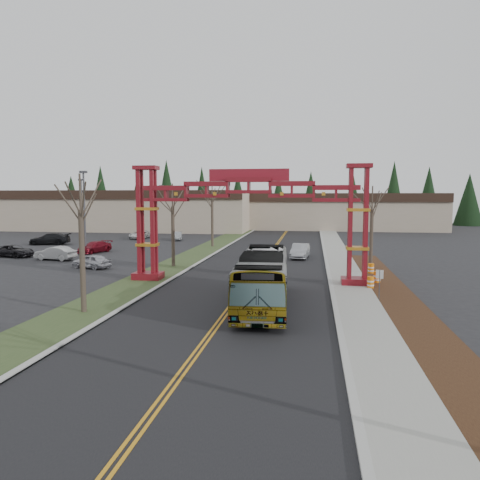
% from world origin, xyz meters
% --- Properties ---
extents(ground, '(200.00, 200.00, 0.00)m').
position_xyz_m(ground, '(0.00, 0.00, 0.00)').
color(ground, black).
rests_on(ground, ground).
extents(road, '(12.00, 110.00, 0.02)m').
position_xyz_m(road, '(0.00, 25.00, 0.01)').
color(road, black).
rests_on(road, ground).
extents(lane_line_left, '(0.12, 100.00, 0.01)m').
position_xyz_m(lane_line_left, '(-0.12, 25.00, 0.03)').
color(lane_line_left, orange).
rests_on(lane_line_left, road).
extents(lane_line_right, '(0.12, 100.00, 0.01)m').
position_xyz_m(lane_line_right, '(0.12, 25.00, 0.03)').
color(lane_line_right, orange).
rests_on(lane_line_right, road).
extents(curb_right, '(0.30, 110.00, 0.15)m').
position_xyz_m(curb_right, '(6.15, 25.00, 0.07)').
color(curb_right, '#ADADA8').
rests_on(curb_right, ground).
extents(sidewalk_right, '(2.60, 110.00, 0.14)m').
position_xyz_m(sidewalk_right, '(7.60, 25.00, 0.08)').
color(sidewalk_right, gray).
rests_on(sidewalk_right, ground).
extents(landscape_strip, '(2.60, 50.00, 0.12)m').
position_xyz_m(landscape_strip, '(10.20, 10.00, 0.06)').
color(landscape_strip, black).
rests_on(landscape_strip, ground).
extents(grass_median, '(4.00, 110.00, 0.08)m').
position_xyz_m(grass_median, '(-8.00, 25.00, 0.04)').
color(grass_median, '#2F4422').
rests_on(grass_median, ground).
extents(curb_left, '(0.30, 110.00, 0.15)m').
position_xyz_m(curb_left, '(-6.15, 25.00, 0.07)').
color(curb_left, '#ADADA8').
rests_on(curb_left, ground).
extents(gateway_arch, '(18.20, 1.60, 8.90)m').
position_xyz_m(gateway_arch, '(0.00, 18.00, 5.98)').
color(gateway_arch, maroon).
rests_on(gateway_arch, ground).
extents(retail_building_west, '(46.00, 22.30, 7.50)m').
position_xyz_m(retail_building_west, '(-30.00, 71.96, 3.76)').
color(retail_building_west, tan).
rests_on(retail_building_west, ground).
extents(retail_building_east, '(38.00, 20.30, 7.00)m').
position_xyz_m(retail_building_east, '(10.00, 79.95, 3.51)').
color(retail_building_east, tan).
rests_on(retail_building_east, ground).
extents(conifer_treeline, '(116.10, 5.60, 13.00)m').
position_xyz_m(conifer_treeline, '(0.25, 92.00, 6.49)').
color(conifer_treeline, black).
rests_on(conifer_treeline, ground).
extents(transit_bus, '(3.46, 12.03, 3.31)m').
position_xyz_m(transit_bus, '(1.88, 10.69, 1.66)').
color(transit_bus, '#96989D').
rests_on(transit_bus, ground).
extents(silver_sedan, '(2.02, 4.77, 1.53)m').
position_xyz_m(silver_sedan, '(3.49, 32.54, 0.77)').
color(silver_sedan, '#A5A8AD').
rests_on(silver_sedan, ground).
extents(parked_car_near_a, '(4.10, 2.66, 1.30)m').
position_xyz_m(parked_car_near_a, '(-15.10, 22.76, 0.65)').
color(parked_car_near_a, '#ADACB4').
rests_on(parked_car_near_a, ground).
extents(parked_car_near_b, '(4.46, 2.13, 1.41)m').
position_xyz_m(parked_car_near_b, '(-21.30, 27.29, 0.70)').
color(parked_car_near_b, '#BCBCBC').
rests_on(parked_car_near_b, ground).
extents(parked_car_near_c, '(4.92, 2.85, 1.29)m').
position_xyz_m(parked_car_near_c, '(-27.18, 28.89, 0.64)').
color(parked_car_near_c, black).
rests_on(parked_car_near_c, ground).
extents(parked_car_mid_a, '(3.06, 4.85, 1.31)m').
position_xyz_m(parked_car_mid_a, '(-20.18, 33.68, 0.65)').
color(parked_car_mid_a, maroon).
rests_on(parked_car_mid_a, ground).
extents(parked_car_far_a, '(2.25, 3.99, 1.24)m').
position_xyz_m(parked_car_far_a, '(-15.02, 49.68, 0.62)').
color(parked_car_far_a, '#9A9EA1').
rests_on(parked_car_far_a, ground).
extents(parked_car_far_b, '(2.23, 4.80, 1.33)m').
position_xyz_m(parked_car_far_b, '(-21.33, 51.06, 0.67)').
color(parked_car_far_b, silver).
rests_on(parked_car_far_b, ground).
extents(parked_car_far_c, '(5.64, 3.27, 1.54)m').
position_xyz_m(parked_car_far_c, '(-30.30, 41.19, 0.77)').
color(parked_car_far_c, black).
rests_on(parked_car_far_c, ground).
extents(bare_tree_median_near, '(3.04, 3.04, 7.85)m').
position_xyz_m(bare_tree_median_near, '(-8.00, 7.52, 5.80)').
color(bare_tree_median_near, '#382D26').
rests_on(bare_tree_median_near, ground).
extents(bare_tree_median_mid, '(3.19, 3.19, 7.71)m').
position_xyz_m(bare_tree_median_mid, '(-8.00, 24.76, 5.56)').
color(bare_tree_median_mid, '#382D26').
rests_on(bare_tree_median_mid, ground).
extents(bare_tree_median_far, '(3.26, 3.26, 8.11)m').
position_xyz_m(bare_tree_median_far, '(-8.00, 41.84, 5.92)').
color(bare_tree_median_far, '#382D26').
rests_on(bare_tree_median_far, ground).
extents(bare_tree_right_far, '(3.17, 3.17, 7.47)m').
position_xyz_m(bare_tree_right_far, '(10.00, 26.48, 5.35)').
color(bare_tree_right_far, '#382D26').
rests_on(bare_tree_right_far, ground).
extents(light_pole_near, '(0.81, 0.41, 9.36)m').
position_xyz_m(light_pole_near, '(-20.82, 32.80, 5.42)').
color(light_pole_near, '#3F3F44').
rests_on(light_pole_near, ground).
extents(light_pole_mid, '(0.78, 0.39, 8.99)m').
position_xyz_m(light_pole_mid, '(-28.69, 47.33, 5.20)').
color(light_pole_mid, '#3F3F44').
rests_on(light_pole_mid, ground).
extents(light_pole_far, '(0.73, 0.36, 8.38)m').
position_xyz_m(light_pole_far, '(-21.37, 61.68, 4.84)').
color(light_pole_far, '#3F3F44').
rests_on(light_pole_far, ground).
extents(street_sign, '(0.44, 0.19, 1.99)m').
position_xyz_m(street_sign, '(8.95, 13.10, 1.43)').
color(street_sign, '#3F3F44').
rests_on(street_sign, ground).
extents(barrel_south, '(0.49, 0.49, 0.91)m').
position_xyz_m(barrel_south, '(8.87, 16.83, 0.46)').
color(barrel_south, orange).
rests_on(barrel_south, ground).
extents(barrel_mid, '(0.51, 0.51, 0.95)m').
position_xyz_m(barrel_mid, '(9.59, 19.01, 0.47)').
color(barrel_mid, orange).
rests_on(barrel_mid, ground).
extents(barrel_north, '(0.50, 0.50, 0.93)m').
position_xyz_m(barrel_north, '(9.65, 23.25, 0.47)').
color(barrel_north, orange).
rests_on(barrel_north, ground).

